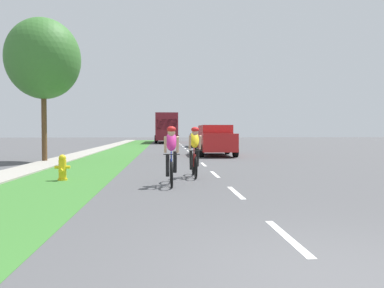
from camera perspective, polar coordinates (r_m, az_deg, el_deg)
ground_plane at (r=23.52m, az=-0.05°, el=-1.55°), size 120.00×120.00×0.00m
grass_verge at (r=23.66m, az=-11.43°, el=-1.56°), size 2.88×70.00×0.01m
sidewalk_concrete at (r=24.02m, az=-16.50°, el=-1.55°), size 1.40×70.00×0.10m
lane_markings_center at (r=27.51m, az=-0.64°, el=-1.02°), size 0.12×54.07×0.01m
fire_hydrant_yellow at (r=11.73m, az=-19.02°, el=-3.42°), size 0.44×0.38×0.76m
cyclist_lead at (r=10.08m, az=-3.15°, el=-1.68°), size 0.42×1.72×1.58m
cyclist_trailing at (r=11.86m, az=0.37°, el=-1.12°), size 0.42×1.72×1.58m
suv_red at (r=22.30m, az=3.51°, el=0.69°), size 2.15×4.70×1.79m
pickup_blue at (r=34.31m, az=1.57°, el=0.95°), size 2.22×5.10×1.64m
bus_maroon at (r=47.15m, az=-3.87°, el=2.64°), size 2.78×11.60×3.48m
sedan_black at (r=64.27m, az=-4.11°, el=1.39°), size 1.98×4.30×1.52m
street_tree_near at (r=19.33m, az=-21.57°, el=11.87°), size 3.41×3.41×6.71m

